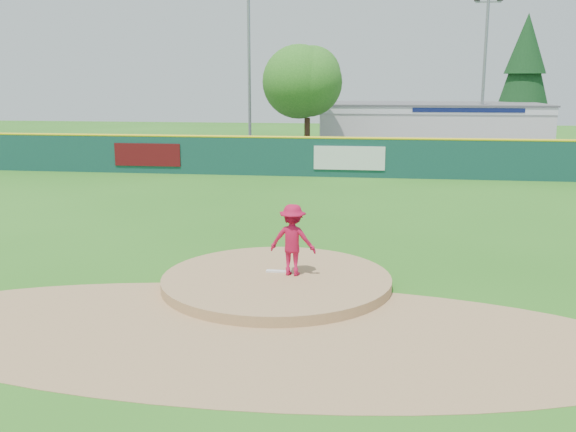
# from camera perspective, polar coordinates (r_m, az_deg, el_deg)

# --- Properties ---
(ground) EXTENTS (120.00, 120.00, 0.00)m
(ground) POSITION_cam_1_polar(r_m,az_deg,el_deg) (15.54, -1.02, -6.21)
(ground) COLOR #286B19
(ground) RESTS_ON ground
(pitchers_mound) EXTENTS (5.50, 5.50, 0.50)m
(pitchers_mound) POSITION_cam_1_polar(r_m,az_deg,el_deg) (15.54, -1.02, -6.21)
(pitchers_mound) COLOR #9E774C
(pitchers_mound) RESTS_ON ground
(pitching_rubber) EXTENTS (0.60, 0.15, 0.04)m
(pitching_rubber) POSITION_cam_1_polar(r_m,az_deg,el_deg) (15.75, -0.85, -4.94)
(pitching_rubber) COLOR white
(pitching_rubber) RESTS_ON pitchers_mound
(infield_dirt_arc) EXTENTS (15.40, 15.40, 0.01)m
(infield_dirt_arc) POSITION_cam_1_polar(r_m,az_deg,el_deg) (12.77, -3.14, -10.34)
(infield_dirt_arc) COLOR #9E774C
(infield_dirt_arc) RESTS_ON ground
(parking_lot) EXTENTS (44.00, 16.00, 0.02)m
(parking_lot) POSITION_cam_1_polar(r_m,az_deg,el_deg) (41.93, 4.73, 5.28)
(parking_lot) COLOR #38383A
(parking_lot) RESTS_ON ground
(pitcher) EXTENTS (1.18, 0.76, 1.73)m
(pitcher) POSITION_cam_1_polar(r_m,az_deg,el_deg) (15.33, 0.42, -2.13)
(pitcher) COLOR #A90E34
(pitcher) RESTS_ON pitchers_mound
(van) EXTENTS (5.82, 3.12, 1.56)m
(van) POSITION_cam_1_polar(r_m,az_deg,el_deg) (36.05, 7.63, 5.39)
(van) COLOR silver
(van) RESTS_ON parking_lot
(pool_building_grp) EXTENTS (15.20, 8.20, 3.31)m
(pool_building_grp) POSITION_cam_1_polar(r_m,az_deg,el_deg) (46.84, 12.53, 7.77)
(pool_building_grp) COLOR silver
(pool_building_grp) RESTS_ON ground
(fence_banners) EXTENTS (14.27, 0.04, 1.20)m
(fence_banners) POSITION_cam_1_polar(r_m,az_deg,el_deg) (33.42, -3.75, 5.31)
(fence_banners) COLOR #550C10
(fence_banners) RESTS_ON ground
(playground_slide) EXTENTS (0.99, 2.80, 1.54)m
(playground_slide) POSITION_cam_1_polar(r_m,az_deg,el_deg) (40.88, -17.27, 5.71)
(playground_slide) COLOR blue
(playground_slide) RESTS_ON ground
(outfield_fence) EXTENTS (40.00, 0.14, 2.07)m
(outfield_fence) POSITION_cam_1_polar(r_m,az_deg,el_deg) (32.89, 3.86, 5.36)
(outfield_fence) COLOR #123D38
(outfield_fence) RESTS_ON ground
(deciduous_tree) EXTENTS (5.60, 5.60, 7.36)m
(deciduous_tree) POSITION_cam_1_polar(r_m,az_deg,el_deg) (39.82, 1.74, 11.52)
(deciduous_tree) COLOR #382314
(deciduous_tree) RESTS_ON ground
(conifer_tree) EXTENTS (4.40, 4.40, 9.50)m
(conifer_tree) POSITION_cam_1_polar(r_m,az_deg,el_deg) (51.71, 20.31, 11.99)
(conifer_tree) COLOR #382314
(conifer_tree) RESTS_ON ground
(light_pole_left) EXTENTS (1.75, 0.25, 11.00)m
(light_pole_left) POSITION_cam_1_polar(r_m,az_deg,el_deg) (42.43, -3.48, 13.55)
(light_pole_left) COLOR gray
(light_pole_left) RESTS_ON ground
(light_pole_right) EXTENTS (1.75, 0.25, 10.00)m
(light_pole_right) POSITION_cam_1_polar(r_m,az_deg,el_deg) (44.11, 17.05, 12.34)
(light_pole_right) COLOR gray
(light_pole_right) RESTS_ON ground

